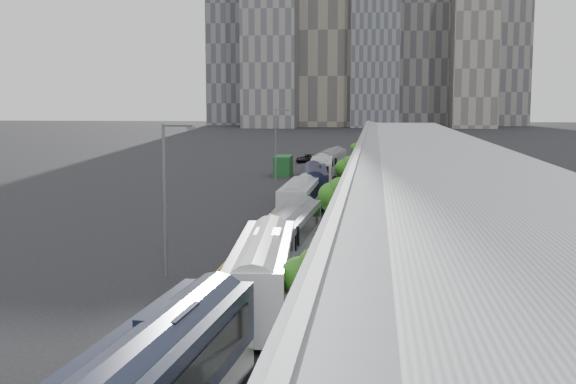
% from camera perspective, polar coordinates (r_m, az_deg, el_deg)
% --- Properties ---
extents(sidewalk, '(10.00, 170.00, 0.12)m').
position_cam_1_polar(sidewalk, '(55.63, 7.54, -3.84)').
color(sidewalk, gray).
rests_on(sidewalk, ground).
extents(lane_line, '(0.12, 160.00, 0.02)m').
position_cam_1_polar(lane_line, '(56.48, -3.19, -3.67)').
color(lane_line, gold).
rests_on(lane_line, ground).
extents(depot, '(12.45, 160.40, 7.20)m').
position_cam_1_polar(depot, '(55.28, 11.74, -0.37)').
color(depot, gray).
rests_on(depot, ground).
extents(skyline, '(145.00, 64.00, 120.00)m').
position_cam_1_polar(skyline, '(326.47, 5.01, 14.17)').
color(skyline, slate).
rests_on(skyline, ground).
extents(bus_2, '(3.75, 13.48, 3.89)m').
position_cam_1_polar(bus_2, '(36.61, -1.98, -7.00)').
color(bus_2, white).
rests_on(bus_2, ground).
extents(bus_3, '(3.10, 12.44, 3.60)m').
position_cam_1_polar(bus_3, '(48.24, 0.25, -3.69)').
color(bus_3, slate).
rests_on(bus_3, ground).
extents(bus_4, '(2.83, 12.66, 3.69)m').
position_cam_1_polar(bus_4, '(64.38, 0.95, -0.93)').
color(bus_4, silver).
rests_on(bus_4, ground).
extents(bus_5, '(4.02, 13.68, 3.94)m').
position_cam_1_polar(bus_5, '(75.72, 2.04, 0.36)').
color(bus_5, black).
rests_on(bus_5, ground).
extents(bus_6, '(3.27, 13.28, 3.85)m').
position_cam_1_polar(bus_6, '(89.07, 2.64, 1.34)').
color(bus_6, silver).
rests_on(bus_6, ground).
extents(bus_7, '(3.74, 13.51, 3.90)m').
position_cam_1_polar(bus_7, '(103.58, 3.46, 2.16)').
color(bus_7, slate).
rests_on(bus_7, ground).
extents(tree_1, '(2.31, 2.31, 4.26)m').
position_cam_1_polar(tree_1, '(31.37, 1.94, -6.66)').
color(tree_1, black).
rests_on(tree_1, ground).
extents(tree_2, '(2.83, 2.83, 4.67)m').
position_cam_1_polar(tree_2, '(57.52, 3.97, -0.21)').
color(tree_2, black).
rests_on(tree_2, ground).
extents(tree_3, '(2.89, 2.89, 4.56)m').
position_cam_1_polar(tree_3, '(82.14, 4.83, 1.88)').
color(tree_3, black).
rests_on(tree_3, ground).
extents(tree_4, '(1.82, 1.82, 4.72)m').
position_cam_1_polar(tree_4, '(106.70, 5.60, 3.43)').
color(tree_4, black).
rests_on(tree_4, ground).
extents(street_lamp_near, '(2.04, 0.22, 9.31)m').
position_cam_1_polar(street_lamp_near, '(43.73, -9.50, 0.16)').
color(street_lamp_near, '#59595E').
rests_on(street_lamp_near, ground).
extents(street_lamp_far, '(2.04, 0.22, 9.70)m').
position_cam_1_polar(street_lamp_far, '(97.77, -0.88, 4.17)').
color(street_lamp_far, '#59595E').
rests_on(street_lamp_far, ground).
extents(shipping_container, '(2.47, 5.76, 2.87)m').
position_cam_1_polar(shipping_container, '(104.17, -0.38, 2.08)').
color(shipping_container, '#14421C').
rests_on(shipping_container, ground).
extents(suv, '(4.22, 5.89, 1.49)m').
position_cam_1_polar(suv, '(126.75, 1.54, 2.66)').
color(suv, black).
rests_on(suv, ground).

